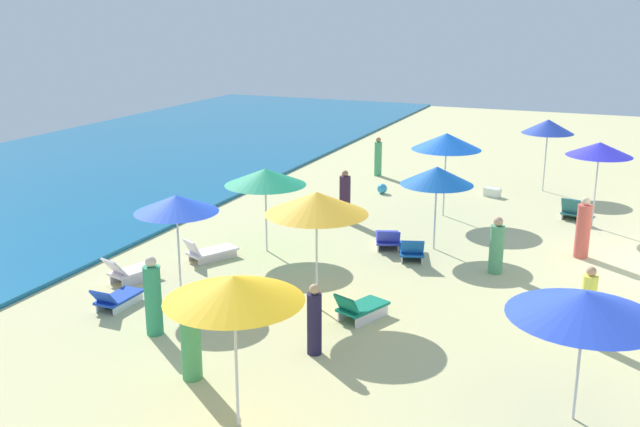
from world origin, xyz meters
TOP-DOWN VIEW (x-y plane):
  - ocean at (0.00, 22.01)m, footprint 60.00×15.99m
  - umbrella_0 at (2.77, 6.54)m, footprint 2.26×2.26m
  - umbrella_1 at (-11.00, 6.65)m, footprint 2.24×2.24m
  - umbrella_2 at (-6.35, 10.79)m, footprint 1.99×1.99m
  - lounge_chair_2_0 at (-6.25, 12.34)m, footprint 1.48×0.94m
  - lounge_chair_2_1 at (-7.73, 11.62)m, footprint 1.28×0.59m
  - umbrella_3 at (7.55, 3.88)m, footprint 1.89×1.89m
  - umbrella_4 at (-2.76, 10.28)m, footprint 2.27×2.27m
  - lounge_chair_4_0 at (-4.04, 11.39)m, footprint 1.54×1.18m
  - umbrella_5 at (-5.93, 7.40)m, footprint 2.32×2.32m
  - lounge_chair_5_0 at (-6.19, 6.24)m, footprint 1.39×1.01m
  - lounge_chair_5_1 at (-6.85, 8.59)m, footprint 1.50×1.24m
  - umbrella_6 at (-0.75, 5.96)m, footprint 2.05×2.05m
  - lounge_chair_6_0 at (-1.11, 7.22)m, footprint 1.57×1.10m
  - lounge_chair_6_1 at (-1.82, 6.32)m, footprint 1.58×1.05m
  - umbrella_7 at (-8.63, 1.58)m, footprint 2.49×2.49m
  - umbrella_8 at (3.29, 1.92)m, footprint 1.98×1.98m
  - lounge_chair_8_0 at (4.12, 2.52)m, footprint 1.38×0.83m
  - beachgoer_0 at (0.11, 2.04)m, footprint 0.39×0.39m
  - beachgoer_1 at (0.92, 9.32)m, footprint 0.40×0.40m
  - beachgoer_2 at (7.61, 10.43)m, footprint 0.38×0.38m
  - beachgoer_3 at (-8.56, 9.99)m, footprint 0.40×0.40m
  - beachgoer_4 at (-5.41, 1.60)m, footprint 0.43×0.43m
  - beachgoer_5 at (-9.90, 8.22)m, footprint 0.53×0.53m
  - beachgoer_6 at (-2.06, 4.00)m, footprint 0.40×0.40m
  - beachgoer_7 at (-8.10, 6.52)m, footprint 0.40×0.40m
  - cooler_box_0 at (5.95, 5.48)m, footprint 0.52×0.65m
  - beach_ball_1 at (4.83, 9.33)m, footprint 0.37×0.37m

SIDE VIEW (x-z plane):
  - ocean at x=0.00m, z-range 0.00..0.12m
  - cooler_box_0 at x=5.95m, z-range 0.00..0.31m
  - beach_ball_1 at x=4.83m, z-range 0.00..0.37m
  - lounge_chair_2_1 at x=-7.73m, z-range -0.07..0.52m
  - lounge_chair_5_1 at x=-6.85m, z-range -0.09..0.55m
  - lounge_chair_4_0 at x=-4.04m, z-range -0.11..0.58m
  - lounge_chair_6_0 at x=-1.11m, z-range -0.08..0.57m
  - lounge_chair_8_0 at x=4.12m, z-range -0.13..0.63m
  - lounge_chair_6_1 at x=-1.82m, z-range -0.11..0.61m
  - lounge_chair_5_0 at x=-6.19m, z-range -0.08..0.61m
  - lounge_chair_2_0 at x=-6.25m, z-range -0.09..0.66m
  - beachgoer_7 at x=-8.10m, z-range -0.04..1.43m
  - beachgoer_6 at x=-2.06m, z-range -0.06..1.45m
  - beachgoer_5 at x=-9.90m, z-range -0.06..1.52m
  - beachgoer_2 at x=7.61m, z-range -0.05..1.54m
  - beachgoer_4 at x=-5.41m, z-range -0.05..1.58m
  - beachgoer_1 at x=0.92m, z-range -0.06..1.61m
  - beachgoer_0 at x=0.11m, z-range -0.07..1.65m
  - beachgoer_3 at x=-8.56m, z-range -0.06..1.67m
  - umbrella_7 at x=-8.63m, z-range 0.92..3.22m
  - umbrella_6 at x=-0.75m, z-range 0.94..3.34m
  - umbrella_4 at x=-2.76m, z-range 0.96..3.34m
  - umbrella_2 at x=-6.35m, z-range 1.00..3.43m
  - umbrella_1 at x=-11.00m, z-range 1.11..3.74m
  - umbrella_3 at x=7.55m, z-range 1.09..3.78m
  - umbrella_8 at x=3.29m, z-range 1.13..3.82m
  - umbrella_5 at x=-5.93m, z-range 1.11..3.85m
  - umbrella_0 at x=2.77m, z-range 1.11..3.86m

